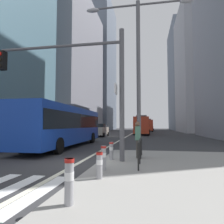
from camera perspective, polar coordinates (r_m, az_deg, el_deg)
ground_plane at (r=29.12m, az=3.87°, el=-7.13°), size 160.00×160.00×0.00m
median_island at (r=8.41m, az=27.11°, el=-14.74°), size 9.00×10.00×0.15m
lane_centre_line at (r=39.06m, az=5.45°, el=-6.24°), size 0.20×80.00×0.01m
office_tower_left_mid at (r=52.57m, az=-12.04°, el=12.59°), size 11.43×25.80×32.83m
office_tower_left_far at (r=77.41m, az=-4.82°, el=12.67°), size 13.04×19.95×47.09m
office_tower_right_mid at (r=55.63m, az=24.59°, el=10.87°), size 11.83×17.12×30.84m
office_tower_right_far at (r=78.04m, az=20.27°, el=9.04°), size 10.86×20.21×37.29m
city_bus_blue_oncoming at (r=16.59m, az=-13.06°, el=-3.29°), size 2.77×11.98×3.40m
sedan_white_oncoming at (r=16.10m, az=-28.89°, el=-5.93°), size 2.07×4.32×1.94m
city_bus_red_receding at (r=37.85m, az=8.51°, el=-3.52°), size 2.71×11.36×3.40m
city_bus_red_distant at (r=56.86m, az=9.99°, el=-3.56°), size 2.93×10.82×3.40m
car_oncoming_mid at (r=30.53m, az=-3.38°, el=-5.11°), size 2.09×4.47×1.94m
car_receding_near at (r=47.74m, az=9.03°, el=-4.56°), size 2.08×4.06×1.94m
car_receding_far at (r=66.72m, az=10.86°, el=-4.29°), size 2.19×4.17×1.94m
car_oncoming_far at (r=30.95m, az=-5.36°, el=-5.08°), size 2.06×4.31×1.94m
traffic_signal_gantry at (r=9.80m, az=-10.01°, el=10.42°), size 6.43×0.65×6.00m
street_lamp_post at (r=10.70m, az=7.47°, el=15.64°), size 5.50×0.32×8.00m
bollard_front at (r=4.34m, az=-12.05°, el=-18.09°), size 0.20×0.20×0.92m
bollard_left at (r=6.22m, az=-3.59°, el=-14.42°), size 0.20×0.20×0.78m
bollard_right at (r=7.36m, az=-2.41°, el=-12.47°), size 0.20×0.20×0.85m
bollard_back at (r=9.45m, az=-0.19°, el=-10.65°), size 0.20×0.20×0.81m
pedestrian_railing at (r=9.08m, az=7.99°, el=-9.26°), size 0.06×3.76×0.98m
pedestrian_waiting at (r=9.96m, az=7.26°, el=-7.17°), size 0.28×0.40×1.77m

